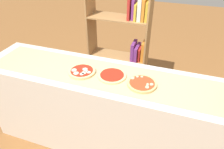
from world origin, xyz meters
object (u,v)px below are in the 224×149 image
pizza_mozzarella_0 (82,71)px  bookshelf (126,41)px  pizza_mushroom_2 (142,84)px  pizza_plain_1 (112,75)px

pizza_mozzarella_0 → bookshelf: bearing=82.7°
pizza_mozzarella_0 → bookshelf: size_ratio=0.15×
pizza_mushroom_2 → bookshelf: (-0.42, 1.01, -0.13)m
pizza_mozzarella_0 → pizza_mushroom_2: bearing=-0.4°
pizza_mushroom_2 → bookshelf: 1.10m
bookshelf → pizza_mushroom_2: bearing=-67.3°
pizza_mozzarella_0 → pizza_mushroom_2: 0.55m
pizza_mozzarella_0 → pizza_plain_1: 0.28m
pizza_plain_1 → pizza_mushroom_2: (0.28, -0.04, 0.00)m
pizza_mozzarella_0 → bookshelf: (0.13, 1.01, -0.13)m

